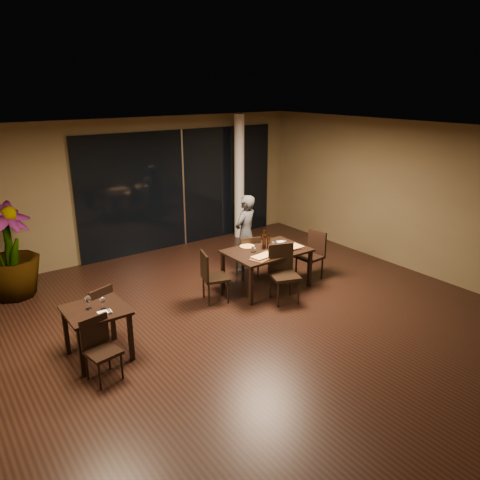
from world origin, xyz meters
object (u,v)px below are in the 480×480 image
Objects in this scene: potted_plant at (8,250)px; bottle_a at (264,242)px; chair_main_left at (211,274)px; bottle_c at (264,239)px; side_table at (96,317)px; chair_side_near at (100,345)px; bottle_b at (269,241)px; chair_main_right at (313,252)px; chair_main_far at (249,255)px; chair_side_far at (98,310)px; diner at (246,233)px; chair_main_near at (283,270)px; main_table at (267,254)px.

potted_plant is 6.19× the size of bottle_a.
chair_main_left is at bearing -39.09° from potted_plant.
potted_plant is 5.26× the size of bottle_c.
chair_main_left reaches higher than side_table.
bottle_c is at bearing 7.48° from chair_side_near.
chair_main_right is at bearing -11.19° from bottle_b.
chair_main_far is 1.00× the size of chair_side_far.
chair_main_right reaches higher than chair_main_far.
bottle_b reaches higher than chair_main_right.
chair_main_far reaches higher than chair_side_near.
diner reaches higher than chair_side_far.
diner is at bearing 77.61° from bottle_c.
chair_main_near is at bearing 102.17° from chair_main_far.
bottle_c is at bearing -72.05° from chair_main_left.
side_table is 2.77× the size of bottle_a.
chair_main_near is (-0.08, -1.11, 0.07)m from chair_main_far.
chair_main_near reaches higher than side_table.
potted_plant reaches higher than bottle_a.
bottle_b is at bearing -15.65° from bottle_a.
bottle_a reaches higher than chair_main_near.
chair_main_left is 1.67m from diner.
chair_side_far is (-3.22, -0.61, 0.00)m from chair_main_far.
chair_main_right is 0.53× the size of potted_plant.
diner reaches higher than bottle_b.
chair_main_far is 0.87× the size of chair_main_near.
chair_main_left is (-1.16, -0.46, 0.03)m from chair_main_far.
side_table is 0.45× the size of potted_plant.
chair_main_near is 0.72m from bottle_a.
side_table is at bearing 49.89° from chair_side_far.
bottle_c reaches higher than chair_side_far.
bottle_b is (-0.14, -0.93, 0.11)m from diner.
diner reaches higher than bottle_c.
side_table is 2.69× the size of bottle_b.
chair_main_near is 1.06× the size of chair_main_right.
chair_main_right is 1.09× the size of chair_side_far.
bottle_b is (4.04, -2.30, 0.01)m from potted_plant.
diner is 0.88× the size of potted_plant.
chair_side_near is (-4.58, -0.84, -0.06)m from chair_main_right.
diner is (-0.82, 1.12, 0.26)m from chair_main_right.
bottle_b reaches higher than chair_main_far.
potted_plant is at bearing 150.27° from bottle_b.
chair_main_near is 1.09× the size of chair_main_left.
chair_main_right reaches higher than side_table.
chair_main_left is at bearing 167.63° from chair_main_near.
diner is at bearing 77.15° from main_table.
chair_main_far is 3.27m from chair_side_far.
chair_main_far is at bearing 17.20° from side_table.
chair_main_right reaches higher than main_table.
main_table is 0.58m from chair_main_far.
chair_main_near is 0.79m from bottle_c.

